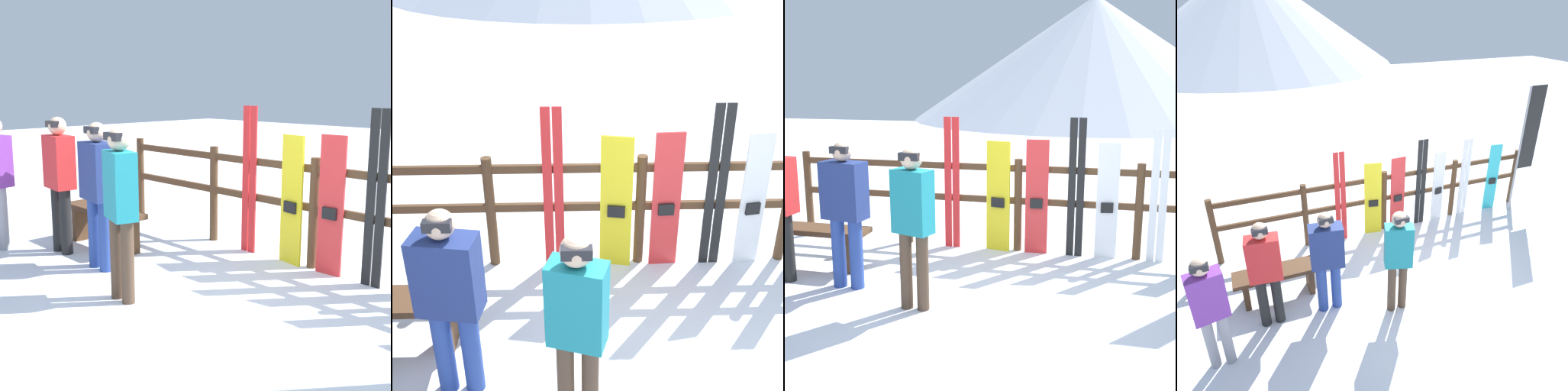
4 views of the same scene
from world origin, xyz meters
TOP-DOWN VIEW (x-y plane):
  - ground_plane at (0.00, 0.00)m, footprint 40.00×40.00m
  - mountain_backdrop at (0.00, 23.63)m, footprint 18.00×18.00m
  - fence at (0.00, 1.63)m, footprint 5.96×0.10m
  - bench at (-2.15, 0.46)m, footprint 1.23×0.36m
  - person_teal at (-0.65, -0.36)m, footprint 0.41×0.30m
  - person_red at (-2.31, -0.01)m, footprint 0.43×0.27m
  - person_navy at (-1.52, -0.01)m, footprint 0.47×0.31m
  - person_purple at (-2.97, -0.45)m, footprint 0.41×0.28m
  - ski_pair_red at (-0.85, 1.58)m, footprint 0.20×0.02m
  - snowboard_yellow at (-0.24, 1.57)m, footprint 0.31×0.10m
  - snowboard_red at (0.24, 1.57)m, footprint 0.28×0.07m
  - ski_pair_black at (0.72, 1.58)m, footprint 0.20×0.02m
  - snowboard_white at (1.09, 1.57)m, footprint 0.26×0.09m
  - ski_pair_white at (1.68, 1.58)m, footprint 0.19×0.02m
  - snowboard_cyan at (2.34, 1.57)m, footprint 0.25×0.08m
  - rental_flag at (2.82, 1.34)m, footprint 0.40×0.04m

SIDE VIEW (x-z plane):
  - ground_plane at x=0.00m, z-range 0.00..0.00m
  - bench at x=-2.15m, z-range 0.11..0.59m
  - snowboard_cyan at x=2.34m, z-range 0.00..1.39m
  - snowboard_yellow at x=-0.24m, z-range 0.00..1.39m
  - snowboard_white at x=1.09m, z-range 0.00..1.41m
  - fence at x=0.00m, z-range 0.12..1.29m
  - snowboard_red at x=0.24m, z-range 0.00..1.43m
  - ski_pair_white at x=1.68m, z-range 0.00..1.60m
  - ski_pair_red at x=-0.85m, z-range 0.00..1.68m
  - ski_pair_black at x=0.72m, z-range 0.00..1.70m
  - person_navy at x=-1.52m, z-range 0.11..1.66m
  - person_purple at x=-2.97m, z-range 0.13..1.68m
  - person_red at x=-2.31m, z-range 0.12..1.69m
  - person_teal at x=-0.65m, z-range 0.14..1.70m
  - rental_flag at x=2.82m, z-range 0.29..2.82m
  - mountain_backdrop at x=0.00m, z-range 0.00..6.00m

